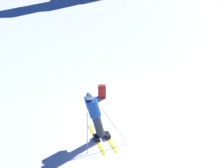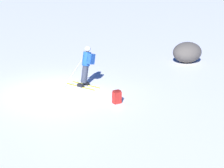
# 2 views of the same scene
# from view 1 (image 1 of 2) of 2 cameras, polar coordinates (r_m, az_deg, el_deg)

# --- Properties ---
(ground_plane) EXTENTS (300.00, 300.00, 0.00)m
(ground_plane) POSITION_cam_1_polar(r_m,az_deg,el_deg) (10.13, 5.94, -8.82)
(ground_plane) COLOR white
(skier) EXTENTS (1.28, 1.65, 1.72)m
(skier) POSITION_cam_1_polar(r_m,az_deg,el_deg) (9.28, -3.17, -5.36)
(skier) COLOR yellow
(skier) RESTS_ON ground
(spare_backpack) EXTENTS (0.34, 0.27, 0.50)m
(spare_backpack) POSITION_cam_1_polar(r_m,az_deg,el_deg) (11.89, -1.84, -1.40)
(spare_backpack) COLOR #AD231E
(spare_backpack) RESTS_ON ground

